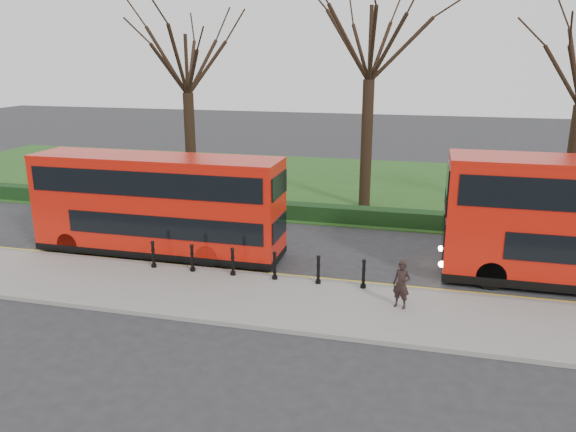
# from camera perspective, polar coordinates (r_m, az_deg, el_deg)

# --- Properties ---
(ground) EXTENTS (120.00, 120.00, 0.00)m
(ground) POSITION_cam_1_polar(r_m,az_deg,el_deg) (21.66, -0.74, -5.42)
(ground) COLOR #28282B
(ground) RESTS_ON ground
(pavement) EXTENTS (60.00, 4.00, 0.15)m
(pavement) POSITION_cam_1_polar(r_m,az_deg,el_deg) (18.98, -3.11, -8.41)
(pavement) COLOR gray
(pavement) RESTS_ON ground
(kerb) EXTENTS (60.00, 0.25, 0.16)m
(kerb) POSITION_cam_1_polar(r_m,az_deg,el_deg) (20.74, -1.46, -6.20)
(kerb) COLOR slate
(kerb) RESTS_ON ground
(grass_verge) EXTENTS (60.00, 18.00, 0.06)m
(grass_verge) POSITION_cam_1_polar(r_m,az_deg,el_deg) (35.74, 5.50, 3.21)
(grass_verge) COLOR #224E1A
(grass_verge) RESTS_ON ground
(hedge) EXTENTS (60.00, 0.90, 0.80)m
(hedge) POSITION_cam_1_polar(r_m,az_deg,el_deg) (27.82, 2.88, 0.33)
(hedge) COLOR black
(hedge) RESTS_ON ground
(yellow_line_outer) EXTENTS (60.00, 0.10, 0.01)m
(yellow_line_outer) POSITION_cam_1_polar(r_m,az_deg,el_deg) (21.03, -1.24, -6.08)
(yellow_line_outer) COLOR yellow
(yellow_line_outer) RESTS_ON ground
(yellow_line_inner) EXTENTS (60.00, 0.10, 0.01)m
(yellow_line_inner) POSITION_cam_1_polar(r_m,az_deg,el_deg) (21.21, -1.09, -5.88)
(yellow_line_inner) COLOR yellow
(yellow_line_inner) RESTS_ON ground
(tree_left) EXTENTS (6.87, 6.87, 10.74)m
(tree_left) POSITION_cam_1_polar(r_m,az_deg,el_deg) (32.30, -10.30, 15.58)
(tree_left) COLOR black
(tree_left) RESTS_ON ground
(tree_mid) EXTENTS (7.83, 7.83, 12.23)m
(tree_mid) POSITION_cam_1_polar(r_m,az_deg,el_deg) (29.66, 8.40, 17.76)
(tree_mid) COLOR black
(tree_mid) RESTS_ON ground
(bollard_row) EXTENTS (8.11, 0.15, 1.00)m
(bollard_row) POSITION_cam_1_polar(r_m,az_deg,el_deg) (20.39, -3.52, -4.89)
(bollard_row) COLOR black
(bollard_row) RESTS_ON pavement
(bus_lead) EXTENTS (10.24, 2.35, 4.07)m
(bus_lead) POSITION_cam_1_polar(r_m,az_deg,el_deg) (23.32, -13.11, 1.03)
(bus_lead) COLOR red
(bus_lead) RESTS_ON ground
(pedestrian) EXTENTS (0.67, 0.54, 1.57)m
(pedestrian) POSITION_cam_1_polar(r_m,az_deg,el_deg) (18.24, 11.46, -6.83)
(pedestrian) COLOR black
(pedestrian) RESTS_ON pavement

